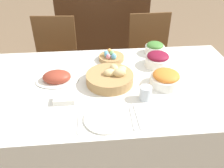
% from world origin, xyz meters
% --- Properties ---
extents(ground_plane, '(12.00, 12.00, 0.00)m').
position_xyz_m(ground_plane, '(0.00, 0.00, 0.00)').
color(ground_plane, '#7F664C').
extents(dining_table, '(1.85, 1.02, 0.77)m').
position_xyz_m(dining_table, '(0.00, 0.00, 0.38)').
color(dining_table, silver).
rests_on(dining_table, ground).
extents(chair_far_left, '(0.46, 0.46, 0.92)m').
position_xyz_m(chair_far_left, '(-0.50, 0.84, 0.50)').
color(chair_far_left, brown).
rests_on(chair_far_left, ground).
extents(chair_far_right, '(0.44, 0.44, 0.92)m').
position_xyz_m(chair_far_right, '(0.48, 0.84, 0.50)').
color(chair_far_right, brown).
rests_on(chair_far_right, ground).
extents(sideboard, '(1.10, 0.44, 1.00)m').
position_xyz_m(sideboard, '(0.03, 1.64, 0.50)').
color(sideboard, '#4C2D19').
rests_on(sideboard, ground).
extents(bread_basket, '(0.31, 0.31, 0.12)m').
position_xyz_m(bread_basket, '(-0.01, 0.00, 0.81)').
color(bread_basket, '#AD8451').
rests_on(bread_basket, dining_table).
extents(egg_basket, '(0.19, 0.19, 0.08)m').
position_xyz_m(egg_basket, '(0.02, 0.32, 0.79)').
color(egg_basket, '#AD8451').
rests_on(egg_basket, dining_table).
extents(ham_platter, '(0.29, 0.20, 0.08)m').
position_xyz_m(ham_platter, '(-0.36, 0.06, 0.79)').
color(ham_platter, white).
rests_on(ham_platter, dining_table).
extents(green_salad_bowl, '(0.16, 0.16, 0.10)m').
position_xyz_m(green_salad_bowl, '(0.39, 0.40, 0.81)').
color(green_salad_bowl, white).
rests_on(green_salad_bowl, dining_table).
extents(beet_salad_bowl, '(0.19, 0.19, 0.11)m').
position_xyz_m(beet_salad_bowl, '(0.36, 0.20, 0.82)').
color(beet_salad_bowl, white).
rests_on(beet_salad_bowl, dining_table).
extents(carrot_bowl, '(0.20, 0.20, 0.10)m').
position_xyz_m(carrot_bowl, '(0.35, -0.06, 0.81)').
color(carrot_bowl, white).
rests_on(carrot_bowl, dining_table).
extents(dinner_plate, '(0.24, 0.24, 0.01)m').
position_xyz_m(dinner_plate, '(-0.07, -0.36, 0.77)').
color(dinner_plate, white).
rests_on(dinner_plate, dining_table).
extents(fork, '(0.01, 0.20, 0.00)m').
position_xyz_m(fork, '(-0.21, -0.36, 0.77)').
color(fork, silver).
rests_on(fork, dining_table).
extents(knife, '(0.01, 0.20, 0.00)m').
position_xyz_m(knife, '(0.08, -0.36, 0.77)').
color(knife, silver).
rests_on(knife, dining_table).
extents(spoon, '(0.01, 0.20, 0.00)m').
position_xyz_m(spoon, '(0.11, -0.36, 0.77)').
color(spoon, silver).
rests_on(spoon, dining_table).
extents(drinking_cup, '(0.07, 0.07, 0.09)m').
position_xyz_m(drinking_cup, '(0.19, -0.19, 0.81)').
color(drinking_cup, silver).
rests_on(drinking_cup, dining_table).
extents(butter_dish, '(0.13, 0.08, 0.03)m').
position_xyz_m(butter_dish, '(-0.30, -0.18, 0.78)').
color(butter_dish, white).
rests_on(butter_dish, dining_table).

